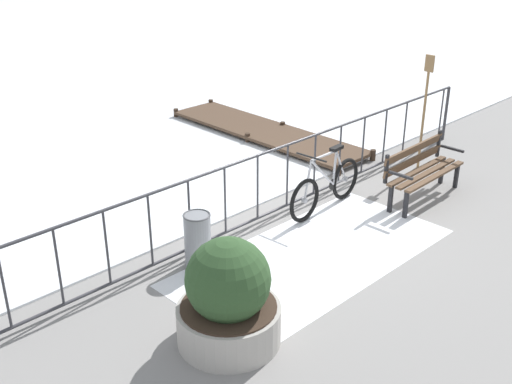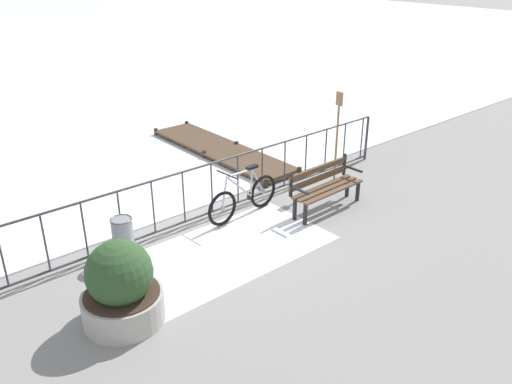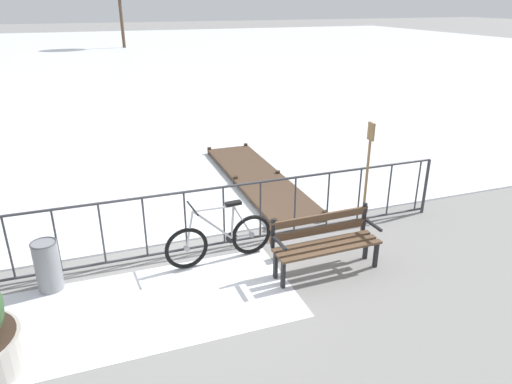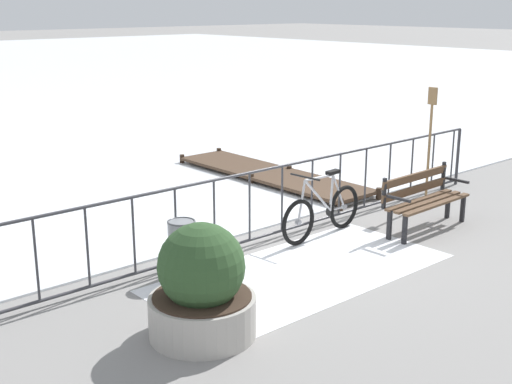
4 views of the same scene
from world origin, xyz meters
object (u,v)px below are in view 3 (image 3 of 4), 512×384
object	(u,v)px
bicycle_near_railing	(220,239)
trash_bin	(48,265)
park_bench	(324,239)
oar_upright	(367,174)

from	to	relation	value
bicycle_near_railing	trash_bin	distance (m)	2.43
park_bench	oar_upright	size ratio (longest dim) A/B	0.81
park_bench	oar_upright	world-z (taller)	oar_upright
bicycle_near_railing	trash_bin	xyz separation A→B (m)	(-2.43, 0.07, 0.00)
bicycle_near_railing	trash_bin	size ratio (longest dim) A/B	2.34
trash_bin	oar_upright	size ratio (longest dim) A/B	0.37
trash_bin	oar_upright	xyz separation A→B (m)	(4.88, -0.14, 0.76)
oar_upright	bicycle_near_railing	bearing A→B (deg)	178.32
trash_bin	bicycle_near_railing	bearing A→B (deg)	-1.61
trash_bin	oar_upright	bearing A→B (deg)	-1.65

